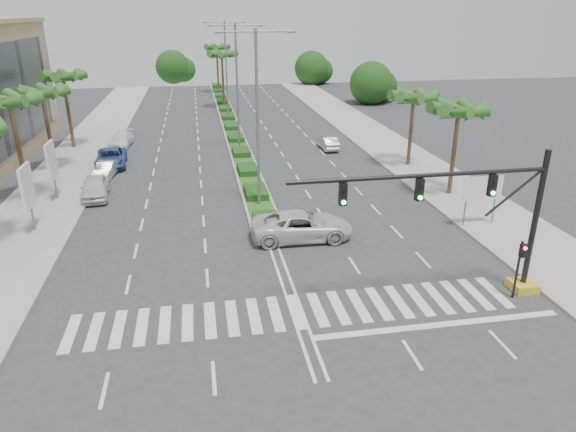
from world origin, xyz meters
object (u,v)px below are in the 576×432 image
object	(u,v)px
car_right	(328,143)
car_parked_a	(95,187)
car_parked_b	(106,170)
car_crossing	(302,226)
car_parked_c	(111,158)
car_parked_d	(121,140)

from	to	relation	value
car_right	car_parked_a	bearing A→B (deg)	27.15
car_parked_b	car_crossing	bearing A→B (deg)	-40.50
car_parked_c	car_parked_d	size ratio (longest dim) A/B	1.17
car_parked_b	car_parked_d	size ratio (longest dim) A/B	0.82
car_parked_a	car_crossing	world-z (taller)	car_crossing
car_parked_d	car_crossing	world-z (taller)	car_crossing
car_parked_c	car_crossing	world-z (taller)	car_crossing
car_parked_a	car_parked_d	xyz separation A→B (m)	(0.00, 16.08, -0.12)
car_parked_b	car_crossing	world-z (taller)	car_crossing
car_parked_b	car_parked_c	size ratio (longest dim) A/B	0.70
car_crossing	car_parked_b	bearing A→B (deg)	43.35
car_parked_c	car_crossing	xyz separation A→B (m)	(13.69, -18.54, 0.09)
car_parked_a	car_parked_c	distance (m)	8.52
car_parked_c	car_crossing	size ratio (longest dim) A/B	0.90
car_parked_d	car_right	xyz separation A→B (m)	(20.70, -4.95, -0.02)
car_parked_b	car_parked_d	bearing A→B (deg)	97.63
car_crossing	car_right	bearing A→B (deg)	-16.87
car_crossing	car_right	size ratio (longest dim) A/B	1.54
car_parked_a	car_crossing	distance (m)	16.96
car_parked_b	car_right	xyz separation A→B (m)	(20.70, 5.86, 0.02)
car_crossing	car_parked_c	bearing A→B (deg)	37.93
car_parked_d	car_crossing	xyz separation A→B (m)	(13.69, -26.09, 0.17)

